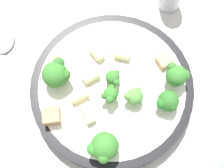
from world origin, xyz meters
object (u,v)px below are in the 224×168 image
Objects in this scene: broccoli_floret_4 at (168,102)px; broccoli_floret_0 at (109,95)px; rigatoni_3 at (79,96)px; pasta_bowl at (112,89)px; broccoli_floret_3 at (101,147)px; rigatoni_1 at (91,76)px; broccoli_floret_1 at (56,73)px; chicken_chunk_1 at (52,116)px; broccoli_floret_2 at (177,75)px; broccoli_floret_6 at (134,96)px; rigatoni_0 at (97,53)px; rigatoni_2 at (88,114)px; broccoli_floret_5 at (113,77)px; chicken_chunk_0 at (164,60)px; spoon at (2,52)px; chicken_chunk_2 at (57,59)px; rigatoni_4 at (122,54)px.

broccoli_floret_0 is at bearing -0.61° from broccoli_floret_4.
broccoli_floret_4 is 1.31× the size of rigatoni_3.
broccoli_floret_3 is (0.00, 0.10, 0.04)m from pasta_bowl.
rigatoni_1 is 0.03m from rigatoni_3.
broccoli_floret_1 is 1.91× the size of chicken_chunk_1.
broccoli_floret_2 is 1.36× the size of broccoli_floret_6.
rigatoni_0 is 0.10m from rigatoni_2.
rigatoni_2 is (0.11, 0.03, -0.01)m from broccoli_floret_4.
broccoli_floret_2 is at bearing -163.61° from rigatoni_3.
broccoli_floret_1 is at bearing 3.87° from broccoli_floret_5.
chicken_chunk_0 is (-0.16, -0.05, -0.02)m from broccoli_floret_1.
broccoli_floret_1 is 0.99× the size of broccoli_floret_3.
pasta_bowl is 0.11m from broccoli_floret_3.
chicken_chunk_0 is at bearing -147.77° from pasta_bowl.
broccoli_floret_3 is 1.84× the size of rigatoni_1.
broccoli_floret_2 is at bearing -104.86° from broccoli_floret_4.
broccoli_floret_3 is (0.00, 0.08, 0.01)m from broccoli_floret_0.
broccoli_floret_6 is 1.19× the size of rigatoni_1.
spoon is (0.16, -0.04, -0.04)m from rigatoni_1.
rigatoni_1 is 0.12m from chicken_chunk_0.
broccoli_floret_1 reaches higher than chicken_chunk_1.
broccoli_floret_1 is at bearing 7.58° from rigatoni_1.
rigatoni_1 is 1.16× the size of chicken_chunk_0.
broccoli_floret_0 reaches higher than pasta_bowl.
broccoli_floret_6 reaches higher than chicken_chunk_1.
broccoli_floret_5 is 0.10m from chicken_chunk_2.
rigatoni_0 is 0.90× the size of rigatoni_2.
broccoli_floret_4 is (-0.09, 0.00, -0.00)m from broccoli_floret_0.
broccoli_floret_1 is 0.07m from rigatoni_0.
broccoli_floret_2 reaches higher than chicken_chunk_1.
broccoli_floret_3 is 0.31× the size of spoon.
rigatoni_4 is (-0.01, -0.05, 0.02)m from pasta_bowl.
rigatoni_4 is 1.35× the size of chicken_chunk_2.
pasta_bowl is 0.06m from rigatoni_0.
rigatoni_1 is at bearing -172.42° from broccoli_floret_1.
broccoli_floret_2 is 0.15m from broccoli_floret_3.
pasta_bowl is 0.06m from rigatoni_3.
broccoli_floret_1 is at bearing -89.85° from chicken_chunk_1.
chicken_chunk_0 is at bearing -84.92° from broccoli_floret_4.
broccoli_floret_1 is at bearing -1.85° from pasta_bowl.
rigatoni_3 is at bearing 2.93° from broccoli_floret_0.
broccoli_floret_4 is at bearing -179.40° from rigatoni_3.
broccoli_floret_1 is 0.11m from rigatoni_4.
broccoli_floret_5 is 0.18× the size of spoon.
broccoli_floret_1 is 1.68× the size of rigatoni_2.
rigatoni_1 and rigatoni_4 have the same top height.
rigatoni_0 is (0.03, -0.04, -0.01)m from broccoli_floret_5.
rigatoni_4 is 0.10m from chicken_chunk_2.
chicken_chunk_2 is (0.06, -0.08, -0.00)m from rigatoni_2.
spoon is at bearing -16.85° from broccoli_floret_6.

